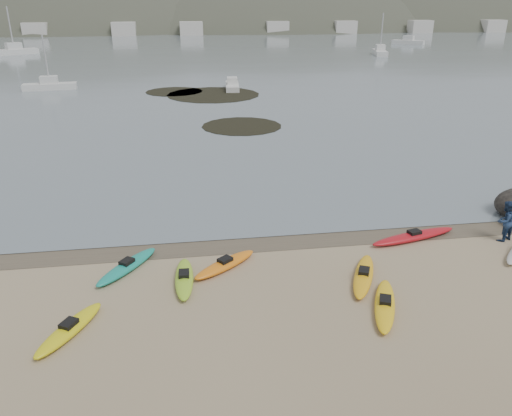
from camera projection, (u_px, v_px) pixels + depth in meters
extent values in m
plane|color=tan|center=(256.00, 238.00, 22.84)|extent=(600.00, 600.00, 0.00)
plane|color=brown|center=(257.00, 241.00, 22.57)|extent=(60.00, 60.00, 0.00)
plane|color=slate|center=(181.00, 19.00, 296.61)|extent=(1200.00, 1200.00, 0.00)
ellipsoid|color=#9ED42A|center=(184.00, 278.00, 19.20)|extent=(0.78, 3.18, 0.34)
ellipsoid|color=yellow|center=(364.00, 276.00, 19.40)|extent=(2.13, 3.47, 0.34)
ellipsoid|color=#179281|center=(127.00, 266.00, 20.09)|extent=(2.60, 3.29, 0.34)
ellipsoid|color=yellow|center=(70.00, 329.00, 16.25)|extent=(2.14, 3.15, 0.34)
ellipsoid|color=red|center=(414.00, 236.00, 22.64)|extent=(4.53, 1.81, 0.34)
ellipsoid|color=yellow|center=(385.00, 305.00, 17.53)|extent=(1.98, 3.48, 0.34)
ellipsoid|color=orange|center=(225.00, 264.00, 20.23)|extent=(2.97, 2.57, 0.34)
imported|color=navy|center=(505.00, 221.00, 22.31)|extent=(1.11, 1.00, 1.89)
cylinder|color=black|center=(242.00, 126.00, 43.02)|extent=(6.89, 6.89, 0.04)
cylinder|color=black|center=(213.00, 95.00, 57.33)|extent=(10.62, 10.62, 0.04)
cylinder|color=black|center=(174.00, 92.00, 59.20)|extent=(6.73, 6.73, 0.04)
cube|color=silver|center=(50.00, 86.00, 60.47)|extent=(6.34, 2.40, 0.87)
cube|color=silver|center=(232.00, 86.00, 60.64)|extent=(1.99, 5.63, 0.77)
cube|color=silver|center=(380.00, 52.00, 98.74)|extent=(3.88, 7.94, 1.07)
cube|color=silver|center=(14.00, 52.00, 99.25)|extent=(8.74, 6.95, 1.24)
cube|color=silver|center=(408.00, 42.00, 123.10)|extent=(7.26, 6.62, 1.08)
ellipsoid|color=#384235|center=(74.00, 75.00, 201.54)|extent=(220.00, 120.00, 80.00)
ellipsoid|color=#384235|center=(271.00, 66.00, 206.93)|extent=(200.00, 110.00, 68.00)
ellipsoid|color=#384235|center=(450.00, 64.00, 228.44)|extent=(230.00, 130.00, 76.00)
cube|color=beige|center=(45.00, 30.00, 148.62)|extent=(7.00, 5.00, 4.00)
cube|color=beige|center=(127.00, 29.00, 151.92)|extent=(7.00, 5.00, 4.00)
cube|color=beige|center=(206.00, 28.00, 155.22)|extent=(7.00, 5.00, 4.00)
cube|color=beige|center=(281.00, 28.00, 158.52)|extent=(7.00, 5.00, 4.00)
cube|color=beige|center=(354.00, 27.00, 161.82)|extent=(7.00, 5.00, 4.00)
cube|color=beige|center=(423.00, 27.00, 165.12)|extent=(7.00, 5.00, 4.00)
cube|color=beige|center=(490.00, 26.00, 168.42)|extent=(7.00, 5.00, 4.00)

